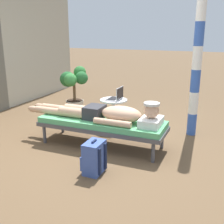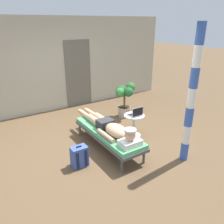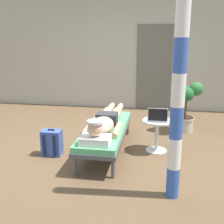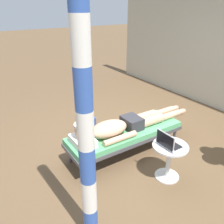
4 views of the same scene
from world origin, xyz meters
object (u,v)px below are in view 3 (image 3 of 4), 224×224
(lounge_chair, at_px, (106,131))
(side_table, at_px, (157,130))
(person_reclining, at_px, (105,122))
(laptop, at_px, (158,118))
(porch_post, at_px, (178,90))
(potted_plant, at_px, (185,103))
(backpack, at_px, (52,143))

(lounge_chair, xyz_separation_m, side_table, (0.81, 0.15, 0.01))
(person_reclining, relative_size, side_table, 4.15)
(lounge_chair, distance_m, side_table, 0.82)
(laptop, height_order, porch_post, porch_post)
(potted_plant, bearing_deg, porch_post, -96.89)
(person_reclining, bearing_deg, laptop, 12.21)
(lounge_chair, height_order, potted_plant, potted_plant)
(person_reclining, relative_size, backpack, 5.12)
(porch_post, bearing_deg, backpack, 153.15)
(lounge_chair, bearing_deg, backpack, -161.87)
(backpack, bearing_deg, person_reclining, 12.78)
(side_table, height_order, backpack, side_table)
(backpack, xyz_separation_m, porch_post, (1.82, -0.92, 1.08))
(potted_plant, bearing_deg, lounge_chair, -136.81)
(backpack, relative_size, porch_post, 0.17)
(lounge_chair, height_order, laptop, laptop)
(lounge_chair, height_order, porch_post, porch_post)
(side_table, xyz_separation_m, laptop, (0.00, -0.05, 0.23))
(person_reclining, bearing_deg, lounge_chair, 90.00)
(person_reclining, distance_m, side_table, 0.86)
(laptop, relative_size, backpack, 0.73)
(laptop, relative_size, porch_post, 0.12)
(person_reclining, xyz_separation_m, porch_post, (1.02, -1.11, 0.76))
(lounge_chair, relative_size, person_reclining, 0.89)
(potted_plant, bearing_deg, backpack, -144.78)
(lounge_chair, xyz_separation_m, backpack, (-0.81, -0.26, -0.15))
(laptop, distance_m, potted_plant, 1.24)
(person_reclining, bearing_deg, potted_plant, 45.02)
(side_table, xyz_separation_m, backpack, (-1.61, -0.41, -0.16))
(lounge_chair, bearing_deg, potted_plant, 43.19)
(backpack, relative_size, potted_plant, 0.43)
(backpack, bearing_deg, porch_post, -26.85)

